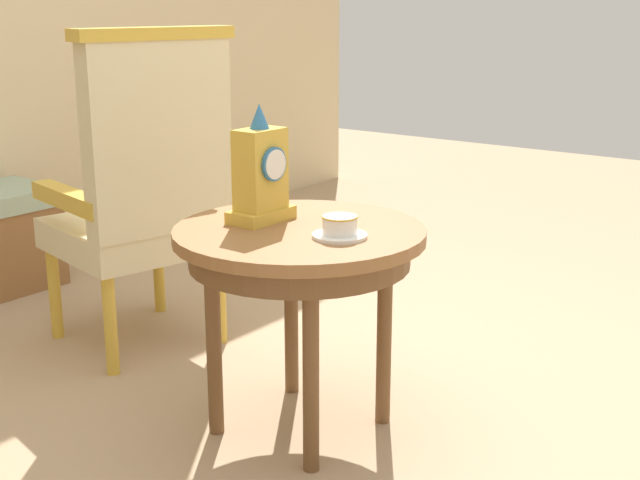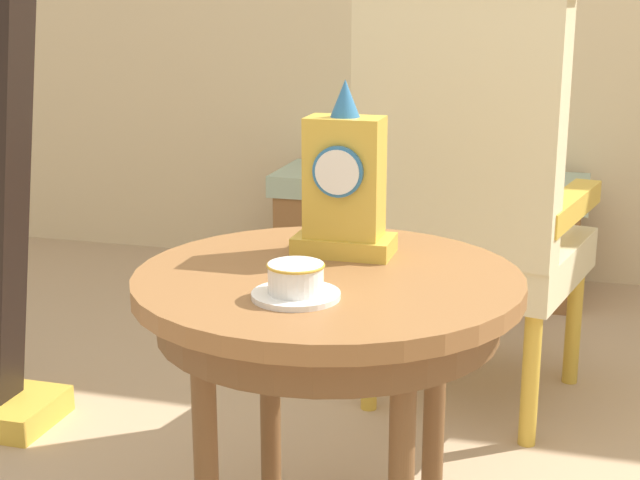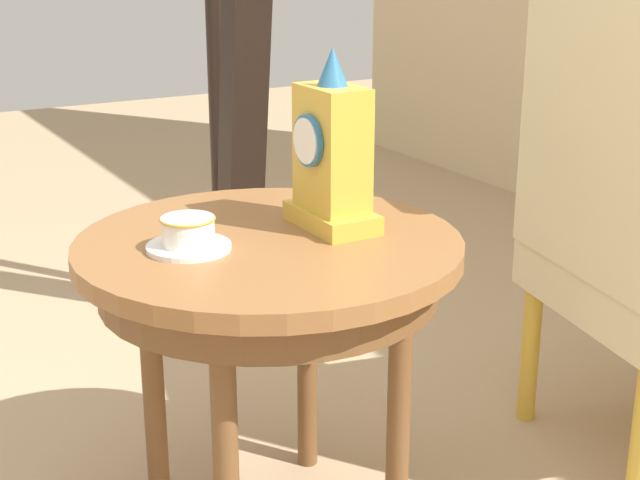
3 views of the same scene
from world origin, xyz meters
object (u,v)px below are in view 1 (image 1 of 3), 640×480
teacup_left (340,228)px  mantel_clock (261,175)px  side_table (300,253)px  armchair (145,188)px

teacup_left → mantel_clock: size_ratio=0.44×
side_table → mantel_clock: bearing=92.2°
side_table → teacup_left: size_ratio=4.75×
side_table → armchair: (0.15, 0.81, 0.06)m
mantel_clock → armchair: armchair is taller
teacup_left → mantel_clock: mantel_clock is taller
teacup_left → armchair: (0.17, 0.96, -0.05)m
armchair → mantel_clock: bearing=-103.2°
side_table → teacup_left: 0.18m
teacup_left → mantel_clock: (0.01, 0.28, 0.11)m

